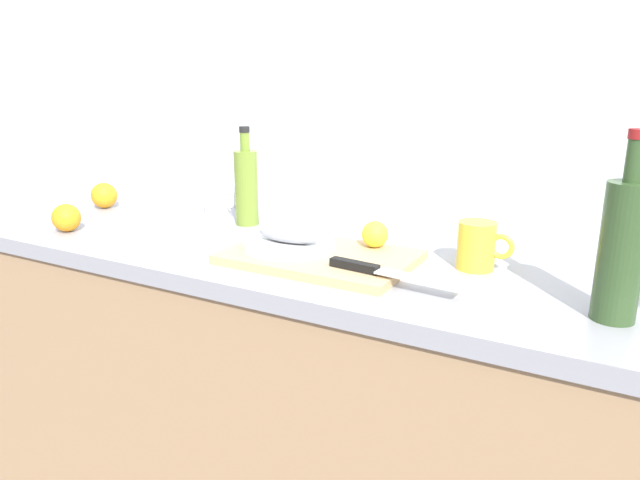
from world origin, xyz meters
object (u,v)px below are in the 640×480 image
(fish_fillet, at_px, (289,234))
(coffee_mug_1, at_px, (217,199))
(olive_oil_bottle, at_px, (246,186))
(coffee_mug_0, at_px, (477,246))
(white_plate, at_px, (289,245))
(lemon_0, at_px, (375,234))
(cutting_board, at_px, (320,257))
(orange_0, at_px, (104,195))
(chef_knife, at_px, (377,270))
(wine_bottle, at_px, (622,248))

(fish_fillet, relative_size, coffee_mug_1, 1.43)
(olive_oil_bottle, bearing_deg, coffee_mug_0, -6.73)
(white_plate, xyz_separation_m, lemon_0, (0.17, 0.10, 0.02))
(cutting_board, height_order, olive_oil_bottle, olive_oil_bottle)
(coffee_mug_1, relative_size, orange_0, 1.39)
(orange_0, bearing_deg, chef_knife, -12.19)
(cutting_board, relative_size, wine_bottle, 1.27)
(cutting_board, distance_m, lemon_0, 0.14)
(wine_bottle, xyz_separation_m, coffee_mug_0, (-0.28, 0.16, -0.08))
(wine_bottle, distance_m, orange_0, 1.47)
(coffee_mug_0, height_order, orange_0, coffee_mug_0)
(white_plate, bearing_deg, chef_knife, -15.95)
(cutting_board, distance_m, coffee_mug_1, 0.53)
(chef_knife, relative_size, orange_0, 3.66)
(white_plate, relative_size, coffee_mug_0, 1.74)
(cutting_board, distance_m, wine_bottle, 0.62)
(lemon_0, relative_size, wine_bottle, 0.19)
(lemon_0, xyz_separation_m, coffee_mug_1, (-0.56, 0.13, 0.00))
(orange_0, bearing_deg, white_plate, -10.94)
(fish_fillet, xyz_separation_m, olive_oil_bottle, (-0.26, 0.20, 0.06))
(coffee_mug_1, bearing_deg, chef_knife, -25.13)
(olive_oil_bottle, height_order, coffee_mug_0, olive_oil_bottle)
(chef_knife, distance_m, coffee_mug_0, 0.25)
(lemon_0, bearing_deg, chef_knife, -64.74)
(lemon_0, height_order, orange_0, lemon_0)
(chef_knife, distance_m, olive_oil_bottle, 0.59)
(chef_knife, xyz_separation_m, orange_0, (-1.03, 0.22, 0.01))
(cutting_board, height_order, wine_bottle, wine_bottle)
(orange_0, bearing_deg, cutting_board, -9.82)
(white_plate, distance_m, fish_fillet, 0.03)
(orange_0, bearing_deg, coffee_mug_1, 11.76)
(chef_knife, xyz_separation_m, coffee_mug_0, (0.15, 0.19, 0.02))
(olive_oil_bottle, bearing_deg, cutting_board, -29.93)
(fish_fillet, xyz_separation_m, chef_knife, (0.25, -0.07, -0.02))
(orange_0, bearing_deg, fish_fillet, -10.94)
(fish_fillet, distance_m, lemon_0, 0.20)
(cutting_board, bearing_deg, chef_knife, -23.23)
(chef_knife, bearing_deg, fish_fillet, 169.33)
(fish_fillet, bearing_deg, cutting_board, 1.30)
(wine_bottle, bearing_deg, coffee_mug_0, 150.46)
(coffee_mug_1, bearing_deg, white_plate, -30.44)
(chef_knife, height_order, wine_bottle, wine_bottle)
(white_plate, distance_m, lemon_0, 0.20)
(lemon_0, relative_size, coffee_mug_1, 0.56)
(white_plate, distance_m, orange_0, 0.79)
(white_plate, relative_size, lemon_0, 3.41)
(lemon_0, height_order, coffee_mug_1, coffee_mug_1)
(olive_oil_bottle, height_order, orange_0, olive_oil_bottle)
(coffee_mug_1, bearing_deg, cutting_board, -25.81)
(olive_oil_bottle, bearing_deg, orange_0, -174.51)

